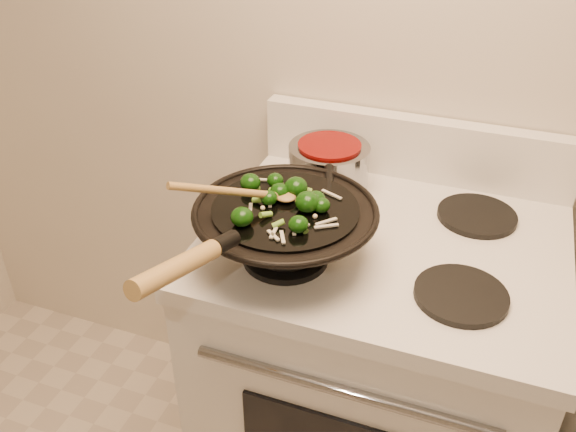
% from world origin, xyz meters
% --- Properties ---
extents(stove, '(0.78, 0.67, 1.08)m').
position_xyz_m(stove, '(-0.18, 1.17, 0.47)').
color(stove, white).
rests_on(stove, ground).
extents(wok, '(0.37, 0.62, 0.23)m').
position_xyz_m(wok, '(-0.36, 1.02, 1.00)').
color(wok, black).
rests_on(wok, stove).
extents(stirfry, '(0.23, 0.21, 0.04)m').
position_xyz_m(stirfry, '(-0.36, 1.03, 1.06)').
color(stirfry, '#0E3408').
rests_on(stirfry, wok).
extents(wooden_spoon, '(0.20, 0.22, 0.10)m').
position_xyz_m(wooden_spoon, '(-0.42, 1.00, 1.08)').
color(wooden_spoon, '#A67D40').
rests_on(wooden_spoon, wok).
extents(saucepan, '(0.20, 0.31, 0.11)m').
position_xyz_m(saucepan, '(-0.36, 1.32, 0.99)').
color(saucepan, gray).
rests_on(saucepan, stove).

